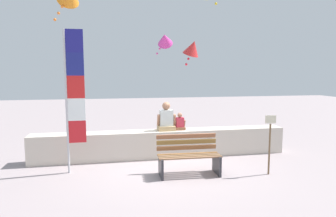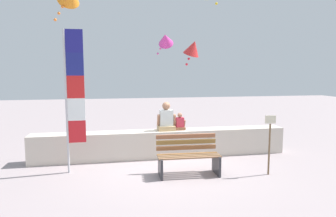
{
  "view_description": "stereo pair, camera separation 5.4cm",
  "coord_description": "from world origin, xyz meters",
  "px_view_note": "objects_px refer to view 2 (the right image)",
  "views": [
    {
      "loc": [
        -1.39,
        -6.93,
        2.29
      ],
      "look_at": [
        0.14,
        0.84,
        1.34
      ],
      "focal_mm": 31.53,
      "sensor_mm": 36.0,
      "label": 1
    },
    {
      "loc": [
        -1.33,
        -6.94,
        2.29
      ],
      "look_at": [
        0.14,
        0.84,
        1.34
      ],
      "focal_mm": 31.53,
      "sensor_mm": 36.0,
      "label": 2
    }
  ],
  "objects_px": {
    "person_adult": "(166,119)",
    "kite_magenta": "(165,39)",
    "flag_banner": "(72,92)",
    "sign_post": "(270,140)",
    "kite_red": "(193,48)",
    "person_child": "(180,123)",
    "park_bench": "(188,157)"
  },
  "relations": [
    {
      "from": "park_bench",
      "to": "person_child",
      "type": "bearing_deg",
      "value": 84.18
    },
    {
      "from": "park_bench",
      "to": "kite_red",
      "type": "relative_size",
      "value": 1.59
    },
    {
      "from": "flag_banner",
      "to": "person_child",
      "type": "bearing_deg",
      "value": 18.19
    },
    {
      "from": "park_bench",
      "to": "kite_magenta",
      "type": "distance_m",
      "value": 5.92
    },
    {
      "from": "sign_post",
      "to": "flag_banner",
      "type": "bearing_deg",
      "value": 167.19
    },
    {
      "from": "flag_banner",
      "to": "kite_magenta",
      "type": "distance_m",
      "value": 5.52
    },
    {
      "from": "park_bench",
      "to": "kite_magenta",
      "type": "bearing_deg",
      "value": 85.61
    },
    {
      "from": "kite_magenta",
      "to": "sign_post",
      "type": "distance_m",
      "value": 6.18
    },
    {
      "from": "flag_banner",
      "to": "kite_red",
      "type": "xyz_separation_m",
      "value": [
        3.51,
        2.59,
        1.25
      ]
    },
    {
      "from": "person_adult",
      "to": "sign_post",
      "type": "xyz_separation_m",
      "value": [
        2.02,
        -1.87,
        -0.24
      ]
    },
    {
      "from": "person_child",
      "to": "kite_magenta",
      "type": "distance_m",
      "value": 4.38
    },
    {
      "from": "person_adult",
      "to": "kite_magenta",
      "type": "relative_size",
      "value": 0.82
    },
    {
      "from": "flag_banner",
      "to": "kite_magenta",
      "type": "relative_size",
      "value": 3.44
    },
    {
      "from": "person_adult",
      "to": "kite_magenta",
      "type": "distance_m",
      "value": 4.35
    },
    {
      "from": "person_adult",
      "to": "person_child",
      "type": "bearing_deg",
      "value": 0.06
    },
    {
      "from": "flag_banner",
      "to": "sign_post",
      "type": "distance_m",
      "value": 4.56
    },
    {
      "from": "kite_red",
      "to": "person_child",
      "type": "bearing_deg",
      "value": -115.71
    },
    {
      "from": "kite_magenta",
      "to": "sign_post",
      "type": "height_order",
      "value": "kite_magenta"
    },
    {
      "from": "person_child",
      "to": "sign_post",
      "type": "relative_size",
      "value": 0.35
    },
    {
      "from": "flag_banner",
      "to": "kite_red",
      "type": "distance_m",
      "value": 4.54
    },
    {
      "from": "park_bench",
      "to": "kite_magenta",
      "type": "relative_size",
      "value": 1.51
    },
    {
      "from": "person_adult",
      "to": "sign_post",
      "type": "distance_m",
      "value": 2.76
    },
    {
      "from": "flag_banner",
      "to": "kite_magenta",
      "type": "bearing_deg",
      "value": 56.21
    },
    {
      "from": "person_adult",
      "to": "person_child",
      "type": "relative_size",
      "value": 1.64
    },
    {
      "from": "park_bench",
      "to": "person_child",
      "type": "distance_m",
      "value": 1.6
    },
    {
      "from": "person_adult",
      "to": "kite_red",
      "type": "relative_size",
      "value": 0.87
    },
    {
      "from": "flag_banner",
      "to": "sign_post",
      "type": "xyz_separation_m",
      "value": [
        4.33,
        -0.98,
        -1.06
      ]
    },
    {
      "from": "park_bench",
      "to": "sign_post",
      "type": "bearing_deg",
      "value": -11.34
    },
    {
      "from": "person_adult",
      "to": "flag_banner",
      "type": "bearing_deg",
      "value": -159.06
    },
    {
      "from": "person_child",
      "to": "kite_magenta",
      "type": "xyz_separation_m",
      "value": [
        0.23,
        3.48,
        2.65
      ]
    },
    {
      "from": "kite_red",
      "to": "sign_post",
      "type": "xyz_separation_m",
      "value": [
        0.81,
        -3.58,
        -2.31
      ]
    },
    {
      "from": "sign_post",
      "to": "person_adult",
      "type": "bearing_deg",
      "value": 137.18
    }
  ]
}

